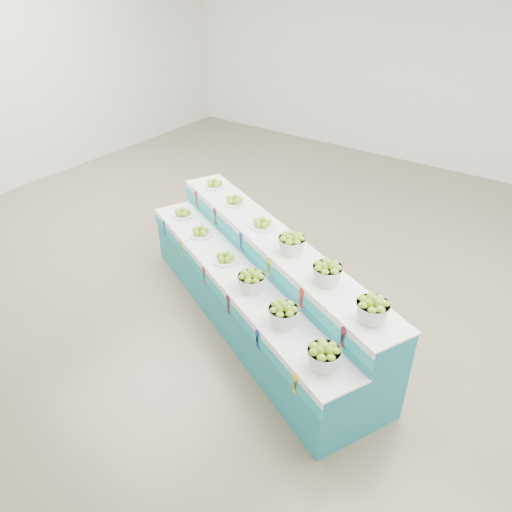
% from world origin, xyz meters
% --- Properties ---
extents(ground, '(10.00, 10.00, 0.00)m').
position_xyz_m(ground, '(0.00, 0.00, 0.00)').
color(ground, '#6F634D').
rests_on(ground, ground).
extents(back_wall, '(10.00, 0.00, 10.00)m').
position_xyz_m(back_wall, '(0.00, 5.00, 2.00)').
color(back_wall, silver).
rests_on(back_wall, ground).
extents(display_stand, '(3.80, 2.45, 1.02)m').
position_xyz_m(display_stand, '(0.58, -0.79, 0.51)').
color(display_stand, teal).
rests_on(display_stand, ground).
extents(plate_lower_left, '(0.35, 0.35, 0.11)m').
position_xyz_m(plate_lower_left, '(-0.87, -0.37, 0.77)').
color(plate_lower_left, white).
rests_on(plate_lower_left, display_stand).
extents(plate_lower_mid, '(0.35, 0.35, 0.11)m').
position_xyz_m(plate_lower_mid, '(-0.37, -0.61, 0.77)').
color(plate_lower_mid, white).
rests_on(plate_lower_mid, display_stand).
extents(plate_lower_right, '(0.35, 0.35, 0.11)m').
position_xyz_m(plate_lower_right, '(0.23, -0.89, 0.77)').
color(plate_lower_right, white).
rests_on(plate_lower_right, display_stand).
extents(basket_lower_left, '(0.37, 0.37, 0.21)m').
position_xyz_m(basket_lower_left, '(0.77, -1.14, 0.83)').
color(basket_lower_left, silver).
rests_on(basket_lower_left, display_stand).
extents(basket_lower_mid, '(0.37, 0.37, 0.21)m').
position_xyz_m(basket_lower_mid, '(1.31, -1.39, 0.83)').
color(basket_lower_mid, silver).
rests_on(basket_lower_mid, display_stand).
extents(basket_lower_right, '(0.37, 0.37, 0.21)m').
position_xyz_m(basket_lower_right, '(1.87, -1.65, 0.83)').
color(basket_lower_right, silver).
rests_on(basket_lower_right, display_stand).
extents(plate_upper_left, '(0.35, 0.35, 0.11)m').
position_xyz_m(plate_upper_left, '(-0.68, 0.05, 1.07)').
color(plate_upper_left, white).
rests_on(plate_upper_left, display_stand).
extents(plate_upper_mid, '(0.35, 0.35, 0.11)m').
position_xyz_m(plate_upper_mid, '(-0.17, -0.19, 1.07)').
color(plate_upper_mid, white).
rests_on(plate_upper_mid, display_stand).
extents(plate_upper_right, '(0.35, 0.35, 0.11)m').
position_xyz_m(plate_upper_right, '(0.43, -0.47, 1.07)').
color(plate_upper_right, white).
rests_on(plate_upper_right, display_stand).
extents(basket_upper_left, '(0.37, 0.37, 0.21)m').
position_xyz_m(basket_upper_left, '(0.97, -0.72, 1.13)').
color(basket_upper_left, silver).
rests_on(basket_upper_left, display_stand).
extents(basket_upper_mid, '(0.37, 0.37, 0.21)m').
position_xyz_m(basket_upper_mid, '(1.50, -0.97, 1.13)').
color(basket_upper_mid, silver).
rests_on(basket_upper_mid, display_stand).
extents(basket_upper_right, '(0.37, 0.37, 0.21)m').
position_xyz_m(basket_upper_right, '(2.06, -1.23, 1.13)').
color(basket_upper_right, silver).
rests_on(basket_upper_right, display_stand).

